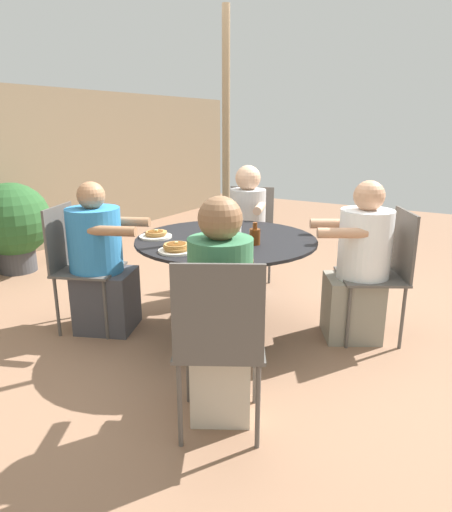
% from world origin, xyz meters
% --- Properties ---
extents(ground_plane, '(12.00, 12.00, 0.00)m').
position_xyz_m(ground_plane, '(0.00, 0.00, 0.00)').
color(ground_plane, '#8C664C').
extents(patio_table, '(1.26, 1.26, 0.74)m').
position_xyz_m(patio_table, '(0.00, 0.00, 0.62)').
color(patio_table, black).
rests_on(patio_table, ground).
extents(umbrella_pole, '(0.05, 0.05, 2.20)m').
position_xyz_m(umbrella_pole, '(0.00, 0.00, 1.10)').
color(umbrella_pole, '#846B4C').
rests_on(umbrella_pole, ground).
extents(patio_chair_north, '(0.57, 0.57, 0.93)m').
position_xyz_m(patio_chair_north, '(-0.44, 1.03, 0.54)').
color(patio_chair_north, '#514C47').
rests_on(patio_chair_north, ground).
extents(diner_north, '(0.55, 0.62, 1.11)m').
position_xyz_m(diner_north, '(-0.37, 0.86, 0.50)').
color(diner_north, '#3D3D42').
rests_on(diner_north, ground).
extents(patio_chair_east, '(0.59, 0.59, 0.93)m').
position_xyz_m(patio_chair_east, '(-0.97, -0.55, 0.54)').
color(patio_chair_east, '#514C47').
rests_on(patio_chair_east, ground).
extents(diner_east, '(0.53, 0.49, 1.18)m').
position_xyz_m(diner_east, '(-0.82, -0.47, 0.55)').
color(diner_east, beige).
rests_on(diner_east, ground).
extents(patio_chair_south, '(0.59, 0.59, 0.93)m').
position_xyz_m(patio_chair_south, '(0.56, -0.96, 0.54)').
color(patio_chair_south, '#514C47').
rests_on(patio_chair_south, ground).
extents(diner_south, '(0.56, 0.61, 1.14)m').
position_xyz_m(diner_south, '(0.47, -0.81, 0.52)').
color(diner_south, gray).
rests_on(diner_south, ground).
extents(patio_chair_west, '(0.55, 0.55, 0.93)m').
position_xyz_m(patio_chair_west, '(1.05, 0.38, 0.54)').
color(patio_chair_west, '#514C47').
rests_on(patio_chair_west, ground).
extents(diner_west, '(0.54, 0.45, 1.16)m').
position_xyz_m(diner_west, '(0.88, 0.32, 0.54)').
color(diner_west, slate).
rests_on(diner_west, ground).
extents(pancake_plate_a, '(0.23, 0.23, 0.05)m').
position_xyz_m(pancake_plate_a, '(0.16, 0.13, 0.75)').
color(pancake_plate_a, silver).
rests_on(pancake_plate_a, patio_table).
extents(pancake_plate_b, '(0.23, 0.23, 0.06)m').
position_xyz_m(pancake_plate_b, '(-0.23, 0.43, 0.75)').
color(pancake_plate_b, silver).
rests_on(pancake_plate_b, patio_table).
extents(pancake_plate_c, '(0.23, 0.23, 0.06)m').
position_xyz_m(pancake_plate_c, '(-0.46, 0.08, 0.76)').
color(pancake_plate_c, silver).
rests_on(pancake_plate_c, patio_table).
extents(syrup_bottle, '(0.09, 0.07, 0.15)m').
position_xyz_m(syrup_bottle, '(-0.04, -0.25, 0.79)').
color(syrup_bottle, '#602D0F').
rests_on(syrup_bottle, patio_table).
extents(coffee_cup, '(0.08, 0.08, 0.11)m').
position_xyz_m(coffee_cup, '(-0.06, -0.11, 0.79)').
color(coffee_cup, white).
rests_on(coffee_cup, patio_table).
extents(drinking_glass_a, '(0.07, 0.07, 0.13)m').
position_xyz_m(drinking_glass_a, '(-0.17, -0.07, 0.80)').
color(drinking_glass_a, silver).
rests_on(drinking_glass_a, patio_table).
extents(potted_shrub, '(0.76, 0.76, 0.93)m').
position_xyz_m(potted_shrub, '(0.16, 2.67, 0.52)').
color(potted_shrub, '#3D3D3F').
rests_on(potted_shrub, ground).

